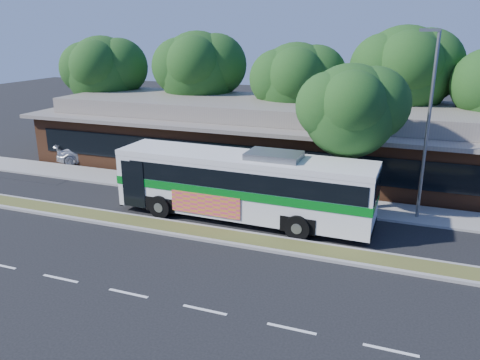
% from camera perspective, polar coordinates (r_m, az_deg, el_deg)
% --- Properties ---
extents(ground, '(120.00, 120.00, 0.00)m').
position_cam_1_polar(ground, '(21.47, -6.08, -7.05)').
color(ground, black).
rests_on(ground, ground).
extents(median_strip, '(26.00, 1.10, 0.15)m').
position_cam_1_polar(median_strip, '(21.93, -5.39, -6.26)').
color(median_strip, '#4F5524').
rests_on(median_strip, ground).
extents(sidewalk, '(44.00, 2.60, 0.12)m').
position_cam_1_polar(sidewalk, '(26.90, -0.06, -1.60)').
color(sidewalk, gray).
rests_on(sidewalk, ground).
extents(parking_lot, '(14.00, 12.00, 0.01)m').
position_cam_1_polar(parking_lot, '(39.39, -23.45, 3.11)').
color(parking_lot, black).
rests_on(parking_lot, ground).
extents(plaza_building, '(33.20, 11.20, 4.45)m').
position_cam_1_polar(plaza_building, '(32.37, 4.03, 5.50)').
color(plaza_building, brown).
rests_on(plaza_building, ground).
extents(lamp_post, '(0.93, 0.18, 9.07)m').
position_cam_1_polar(lamp_post, '(23.74, 21.90, 6.61)').
color(lamp_post, slate).
rests_on(lamp_post, ground).
extents(tree_bg_a, '(6.47, 5.80, 8.63)m').
position_cam_1_polar(tree_bg_a, '(40.21, -15.76, 12.68)').
color(tree_bg_a, black).
rests_on(tree_bg_a, ground).
extents(tree_bg_b, '(6.69, 6.00, 9.00)m').
position_cam_1_polar(tree_bg_b, '(37.01, -4.45, 13.32)').
color(tree_bg_b, black).
rests_on(tree_bg_b, ground).
extents(tree_bg_c, '(6.24, 5.60, 8.26)m').
position_cam_1_polar(tree_bg_c, '(33.53, 7.58, 11.82)').
color(tree_bg_c, black).
rests_on(tree_bg_c, ground).
extents(tree_bg_d, '(6.91, 6.20, 9.37)m').
position_cam_1_polar(tree_bg_d, '(33.63, 20.09, 12.36)').
color(tree_bg_d, black).
rests_on(tree_bg_d, ground).
extents(transit_bus, '(12.80, 3.20, 3.57)m').
position_cam_1_polar(transit_bus, '(22.73, 0.45, -0.13)').
color(transit_bus, silver).
rests_on(transit_bus, ground).
extents(sedan, '(5.34, 3.80, 1.44)m').
position_cam_1_polar(sedan, '(34.82, -17.44, 3.22)').
color(sedan, silver).
rests_on(sedan, ground).
extents(sidewalk_tree, '(5.09, 4.57, 7.54)m').
position_cam_1_polar(sidewalk_tree, '(23.55, 14.10, 8.38)').
color(sidewalk_tree, black).
rests_on(sidewalk_tree, ground).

